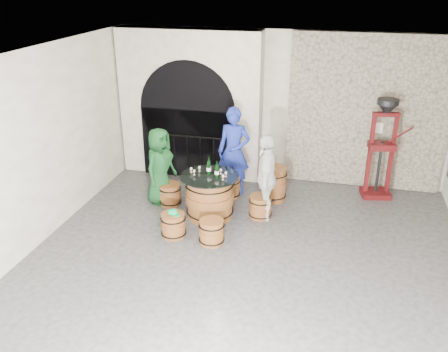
% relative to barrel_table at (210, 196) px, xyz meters
% --- Properties ---
extents(ground, '(8.00, 8.00, 0.00)m').
position_rel_barrel_table_xyz_m(ground, '(0.94, -1.80, -0.41)').
color(ground, '#303033').
rests_on(ground, ground).
extents(wall_back, '(8.00, 0.00, 8.00)m').
position_rel_barrel_table_xyz_m(wall_back, '(0.94, 2.20, 1.19)').
color(wall_back, silver).
rests_on(wall_back, ground).
extents(wall_left, '(0.00, 8.00, 8.00)m').
position_rel_barrel_table_xyz_m(wall_left, '(-2.56, -1.80, 1.19)').
color(wall_left, silver).
rests_on(wall_left, ground).
extents(ceiling, '(8.00, 8.00, 0.00)m').
position_rel_barrel_table_xyz_m(ceiling, '(0.94, -1.80, 2.79)').
color(ceiling, beige).
rests_on(ceiling, wall_back).
extents(stone_facing_panel, '(3.20, 0.12, 3.18)m').
position_rel_barrel_table_xyz_m(stone_facing_panel, '(2.74, 2.14, 1.19)').
color(stone_facing_panel, gray).
rests_on(stone_facing_panel, ground).
extents(arched_opening, '(3.10, 0.60, 3.19)m').
position_rel_barrel_table_xyz_m(arched_opening, '(-0.96, 1.94, 1.17)').
color(arched_opening, silver).
rests_on(arched_opening, ground).
extents(barrel_table, '(1.09, 1.09, 0.84)m').
position_rel_barrel_table_xyz_m(barrel_table, '(0.00, 0.00, 0.00)').
color(barrel_table, brown).
rests_on(barrel_table, ground).
extents(barrel_stool_left, '(0.44, 0.44, 0.43)m').
position_rel_barrel_table_xyz_m(barrel_stool_left, '(-0.90, 0.30, -0.20)').
color(barrel_stool_left, brown).
rests_on(barrel_stool_left, ground).
extents(barrel_stool_far, '(0.44, 0.44, 0.43)m').
position_rel_barrel_table_xyz_m(barrel_stool_far, '(0.17, 0.93, -0.20)').
color(barrel_stool_far, brown).
rests_on(barrel_stool_far, ground).
extents(barrel_stool_right, '(0.44, 0.44, 0.43)m').
position_rel_barrel_table_xyz_m(barrel_stool_right, '(0.93, 0.20, -0.20)').
color(barrel_stool_right, brown).
rests_on(barrel_stool_right, ground).
extents(barrel_stool_near_right, '(0.44, 0.44, 0.43)m').
position_rel_barrel_table_xyz_m(barrel_stool_near_right, '(0.28, -0.91, -0.20)').
color(barrel_stool_near_right, brown).
rests_on(barrel_stool_near_right, ground).
extents(barrel_stool_near_left, '(0.44, 0.44, 0.43)m').
position_rel_barrel_table_xyz_m(barrel_stool_near_left, '(-0.43, -0.85, -0.20)').
color(barrel_stool_near_left, brown).
rests_on(barrel_stool_near_left, ground).
extents(green_cap, '(0.23, 0.18, 0.10)m').
position_rel_barrel_table_xyz_m(green_cap, '(-0.42, -0.85, 0.06)').
color(green_cap, '#0D9553').
rests_on(green_cap, barrel_stool_near_left).
extents(person_green, '(0.68, 0.86, 1.54)m').
position_rel_barrel_table_xyz_m(person_green, '(-1.10, 0.37, 0.35)').
color(person_green, '#13441D').
rests_on(person_green, ground).
extents(person_blue, '(0.67, 0.44, 1.82)m').
position_rel_barrel_table_xyz_m(person_blue, '(0.20, 1.13, 0.50)').
color(person_blue, '#1C2C9C').
rests_on(person_blue, ground).
extents(person_white, '(0.47, 0.99, 1.64)m').
position_rel_barrel_table_xyz_m(person_white, '(1.01, 0.22, 0.41)').
color(person_white, white).
rests_on(person_white, ground).
extents(wine_bottle_left, '(0.08, 0.08, 0.32)m').
position_rel_barrel_table_xyz_m(wine_bottle_left, '(-0.03, 0.07, 0.55)').
color(wine_bottle_left, black).
rests_on(wine_bottle_left, barrel_table).
extents(wine_bottle_center, '(0.08, 0.08, 0.32)m').
position_rel_barrel_table_xyz_m(wine_bottle_center, '(0.15, -0.05, 0.55)').
color(wine_bottle_center, black).
rests_on(wine_bottle_center, barrel_table).
extents(wine_bottle_right, '(0.08, 0.08, 0.32)m').
position_rel_barrel_table_xyz_m(wine_bottle_right, '(-0.05, 0.14, 0.55)').
color(wine_bottle_right, black).
rests_on(wine_bottle_right, barrel_table).
extents(tasting_glass_a, '(0.05, 0.05, 0.10)m').
position_rel_barrel_table_xyz_m(tasting_glass_a, '(-0.28, -0.03, 0.47)').
color(tasting_glass_a, '#B47023').
rests_on(tasting_glass_a, barrel_table).
extents(tasting_glass_b, '(0.05, 0.05, 0.10)m').
position_rel_barrel_table_xyz_m(tasting_glass_b, '(0.30, 0.04, 0.47)').
color(tasting_glass_b, '#B47023').
rests_on(tasting_glass_b, barrel_table).
extents(tasting_glass_c, '(0.05, 0.05, 0.10)m').
position_rel_barrel_table_xyz_m(tasting_glass_c, '(-0.24, 0.16, 0.47)').
color(tasting_glass_c, '#B47023').
rests_on(tasting_glass_c, barrel_table).
extents(tasting_glass_d, '(0.05, 0.05, 0.10)m').
position_rel_barrel_table_xyz_m(tasting_glass_d, '(0.18, 0.14, 0.47)').
color(tasting_glass_d, '#B47023').
rests_on(tasting_glass_d, barrel_table).
extents(tasting_glass_e, '(0.05, 0.05, 0.10)m').
position_rel_barrel_table_xyz_m(tasting_glass_e, '(0.29, -0.12, 0.47)').
color(tasting_glass_e, '#B47023').
rests_on(tasting_glass_e, barrel_table).
extents(tasting_glass_f, '(0.05, 0.05, 0.10)m').
position_rel_barrel_table_xyz_m(tasting_glass_f, '(-0.37, 0.07, 0.47)').
color(tasting_glass_f, '#B47023').
rests_on(tasting_glass_f, barrel_table).
extents(side_barrel, '(0.53, 0.53, 0.70)m').
position_rel_barrel_table_xyz_m(side_barrel, '(1.05, 0.99, -0.07)').
color(side_barrel, brown).
rests_on(side_barrel, ground).
extents(corking_press, '(0.87, 0.56, 2.04)m').
position_rel_barrel_table_xyz_m(corking_press, '(3.08, 1.67, 0.77)').
color(corking_press, '#530D10').
rests_on(corking_press, ground).
extents(control_box, '(0.18, 0.10, 0.22)m').
position_rel_barrel_table_xyz_m(control_box, '(2.99, 2.06, 0.94)').
color(control_box, silver).
rests_on(control_box, wall_back).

